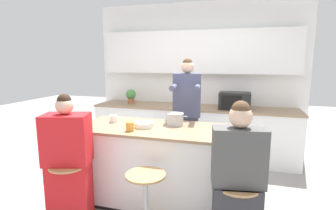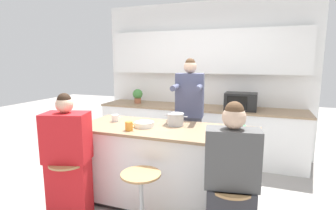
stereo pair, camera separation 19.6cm
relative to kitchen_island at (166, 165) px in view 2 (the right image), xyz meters
name	(u,v)px [view 2 (the right image)]	position (x,y,z in m)	size (l,w,h in m)	color
ground_plane	(166,202)	(0.00, 0.00, -0.46)	(16.00, 16.00, 0.00)	gray
wall_back	(204,68)	(0.00, 1.96, 1.08)	(3.76, 0.22, 2.70)	white
back_counter	(198,132)	(0.00, 1.63, -0.02)	(3.49, 0.69, 0.89)	white
kitchen_island	(166,165)	(0.00, 0.00, 0.00)	(2.07, 0.83, 0.92)	black
bar_stool_leftmost	(69,188)	(-0.83, -0.67, -0.11)	(0.38, 0.38, 0.64)	tan
bar_stool_center	(141,202)	(0.00, -0.66, -0.11)	(0.38, 0.38, 0.64)	tan
person_cooking	(189,122)	(0.10, 0.67, 0.39)	(0.43, 0.58, 1.71)	#383842
person_wrapped_blanket	(68,161)	(-0.85, -0.63, 0.17)	(0.51, 0.40, 1.35)	red
person_seated_near	(231,190)	(0.82, -0.63, 0.15)	(0.47, 0.33, 1.36)	#333338
cooking_pot	(175,119)	(0.07, 0.15, 0.53)	(0.29, 0.20, 0.14)	#B7BABC
fruit_bowl	(144,124)	(-0.24, -0.05, 0.48)	(0.22, 0.22, 0.06)	white
coffee_cup_near	(129,126)	(-0.34, -0.25, 0.50)	(0.12, 0.09, 0.10)	orange
coffee_cup_far	(115,118)	(-0.70, 0.08, 0.50)	(0.12, 0.09, 0.09)	white
banana_bunch	(218,131)	(0.60, -0.02, 0.48)	(0.18, 0.13, 0.06)	yellow
juice_carton	(241,134)	(0.85, -0.28, 0.54)	(0.08, 0.08, 0.18)	#38844C
microwave	(241,101)	(0.70, 1.58, 0.56)	(0.50, 0.35, 0.28)	black
potted_plant	(138,95)	(-1.17, 1.63, 0.57)	(0.18, 0.18, 0.26)	#A86042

